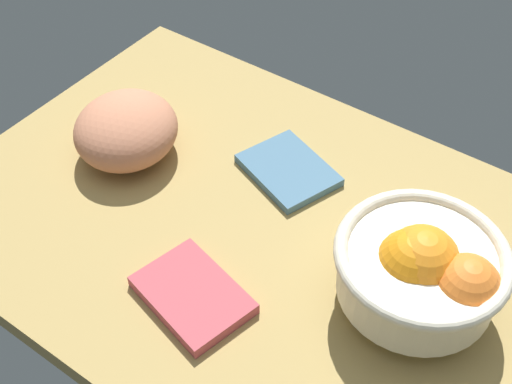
{
  "coord_description": "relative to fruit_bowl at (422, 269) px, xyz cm",
  "views": [
    {
      "loc": [
        30.96,
        -46.17,
        64.62
      ],
      "look_at": [
        -2.42,
        0.82,
        5.0
      ],
      "focal_mm": 47.98,
      "sensor_mm": 36.0,
      "label": 1
    }
  ],
  "objects": [
    {
      "name": "ground_plane",
      "position": [
        -19.49,
        -0.64,
        -7.85
      ],
      "size": [
        83.4,
        55.16,
        3.0
      ],
      "primitive_type": "cube",
      "color": "#A68A4D"
    },
    {
      "name": "napkin_folded",
      "position": [
        -20.71,
        -13.93,
        -5.56
      ],
      "size": [
        14.59,
        11.84,
        1.59
      ],
      "primitive_type": "cube",
      "rotation": [
        0.0,
        0.0,
        -0.24
      ],
      "color": "#B84C54",
      "rests_on": "ground"
    },
    {
      "name": "fruit_bowl",
      "position": [
        0.0,
        0.0,
        0.0
      ],
      "size": [
        18.92,
        18.92,
        11.32
      ],
      "color": "beige",
      "rests_on": "ground"
    },
    {
      "name": "napkin_spare",
      "position": [
        -23.19,
        9.51,
        -5.75
      ],
      "size": [
        14.67,
        12.96,
        1.2
      ],
      "primitive_type": "cube",
      "rotation": [
        0.0,
        0.0,
        -0.35
      ],
      "color": "slate",
      "rests_on": "ground"
    },
    {
      "name": "bread_loaf",
      "position": [
        -43.49,
        0.23,
        -2.22
      ],
      "size": [
        17.85,
        18.42,
        8.26
      ],
      "primitive_type": "ellipsoid",
      "rotation": [
        0.0,
        0.0,
        1.89
      ],
      "color": "tan",
      "rests_on": "ground"
    }
  ]
}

